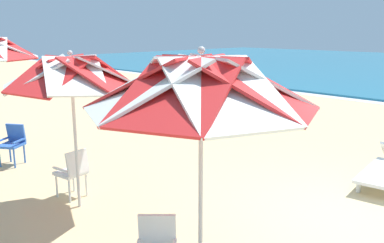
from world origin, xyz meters
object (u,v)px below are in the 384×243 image
at_px(beach_umbrella_0, 201,85).
at_px(beach_umbrella_1, 71,74).
at_px(plastic_chair_1, 73,170).
at_px(plastic_chair_2, 13,142).

relative_size(beach_umbrella_0, beach_umbrella_1, 1.05).
bearing_deg(plastic_chair_1, beach_umbrella_0, -2.86).
distance_m(beach_umbrella_0, plastic_chair_1, 3.69).
relative_size(beach_umbrella_1, plastic_chair_2, 2.94).
bearing_deg(beach_umbrella_1, plastic_chair_2, 178.10).
distance_m(plastic_chair_1, plastic_chair_2, 2.58).
xyz_separation_m(plastic_chair_1, plastic_chair_2, (-2.58, -0.02, 0.00)).
distance_m(beach_umbrella_0, plastic_chair_2, 6.07).
bearing_deg(beach_umbrella_1, beach_umbrella_0, -0.78).
bearing_deg(plastic_chair_1, plastic_chair_2, -179.46).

